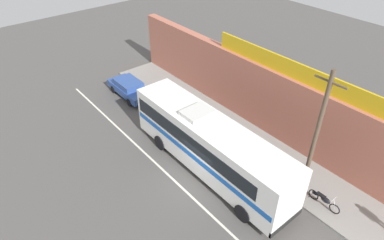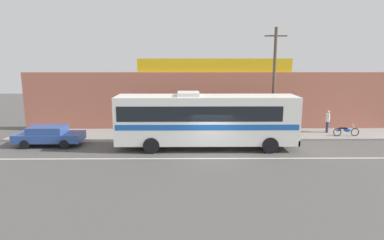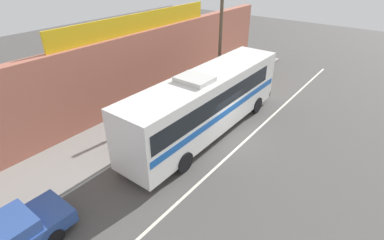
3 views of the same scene
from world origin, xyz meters
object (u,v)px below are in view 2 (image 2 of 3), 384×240
(parked_car, at_px, (49,135))
(pedestrian_by_curb, at_px, (328,120))
(motorcycle_green, at_px, (286,130))
(motorcycle_purple, at_px, (346,131))
(utility_pole, at_px, (274,82))
(intercity_bus, at_px, (205,118))

(parked_car, relative_size, pedestrian_by_curb, 2.56)
(motorcycle_green, distance_m, motorcycle_purple, 4.51)
(utility_pole, distance_m, pedestrian_by_curb, 5.93)
(parked_car, xyz_separation_m, motorcycle_purple, (21.47, 1.98, -0.17))
(intercity_bus, height_order, motorcycle_purple, intercity_bus)
(intercity_bus, relative_size, motorcycle_green, 6.13)
(utility_pole, height_order, pedestrian_by_curb, utility_pole)
(intercity_bus, relative_size, pedestrian_by_curb, 6.72)
(motorcycle_green, bearing_deg, utility_pole, -161.73)
(motorcycle_green, bearing_deg, parked_car, -173.08)
(motorcycle_purple, bearing_deg, parked_car, -174.74)
(utility_pole, relative_size, motorcycle_purple, 4.06)
(intercity_bus, height_order, utility_pole, utility_pole)
(motorcycle_purple, bearing_deg, intercity_bus, -165.60)
(utility_pole, distance_m, motorcycle_green, 3.89)
(motorcycle_green, bearing_deg, motorcycle_purple, -1.06)
(intercity_bus, bearing_deg, utility_pole, 25.84)
(intercity_bus, xyz_separation_m, motorcycle_purple, (10.77, 2.77, -1.50))
(intercity_bus, xyz_separation_m, motorcycle_green, (6.26, 2.85, -1.50))
(utility_pole, xyz_separation_m, motorcycle_green, (1.19, 0.39, -3.68))
(parked_car, bearing_deg, motorcycle_green, 6.92)
(motorcycle_purple, relative_size, pedestrian_by_curb, 1.12)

